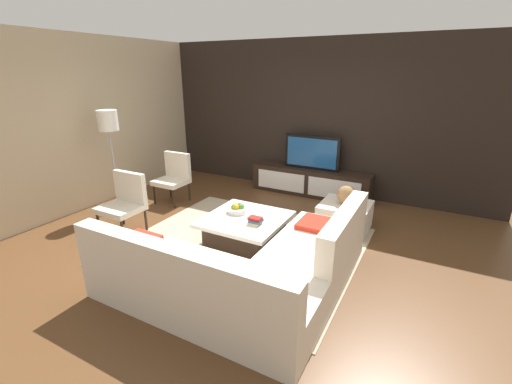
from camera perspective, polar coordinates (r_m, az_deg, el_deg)
name	(u,v)px	position (r m, az deg, el deg)	size (l,w,h in m)	color
ground_plane	(248,247)	(4.67, -1.28, -9.18)	(14.00, 14.00, 0.00)	brown
feature_wall_back	(319,118)	(6.63, 10.41, 11.91)	(6.40, 0.12, 2.80)	black
side_wall_left	(87,124)	(6.49, -26.27, 10.10)	(0.12, 5.20, 2.80)	#C6B28E
area_rug	(242,245)	(4.71, -2.35, -8.84)	(3.00, 2.71, 0.01)	tan
media_console	(310,182)	(6.60, 8.98, 1.70)	(2.24, 0.45, 0.50)	black
television	(312,153)	(6.45, 9.24, 6.48)	(1.04, 0.06, 0.63)	black
sectional_couch	(248,271)	(3.64, -1.29, -12.93)	(2.34, 2.30, 0.83)	beige
coffee_table	(245,229)	(4.70, -1.77, -6.23)	(1.04, 1.05, 0.38)	black
accent_chair_near	(125,199)	(5.29, -20.89, -1.15)	(0.56, 0.51, 0.87)	black
floor_lamp	(109,127)	(6.02, -23.25, 9.83)	(0.31, 0.31, 1.66)	#A5A5AA
ottoman	(345,216)	(5.27, 14.46, -3.93)	(0.70, 0.70, 0.40)	beige
fruit_bowl	(238,209)	(4.76, -3.06, -2.79)	(0.28, 0.28, 0.14)	silver
accent_chair_far	(174,174)	(6.30, -13.42, 2.84)	(0.53, 0.50, 0.87)	black
decorative_ball	(347,195)	(5.15, 14.77, -0.45)	(0.28, 0.28, 0.28)	#997247
book_stack	(255,221)	(4.40, -0.13, -4.80)	(0.17, 0.15, 0.10)	#CCB78C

